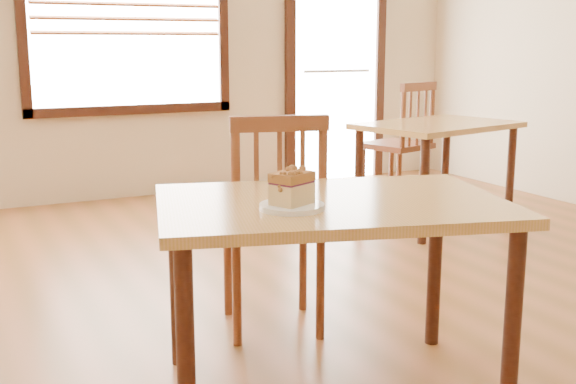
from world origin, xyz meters
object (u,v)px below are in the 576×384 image
Objects in this scene: cafe_table_second at (437,137)px; plate at (292,207)px; cafe_table_main at (331,225)px; cafe_chair_main at (273,222)px; cake_slice at (292,186)px; cafe_chair_second at (400,143)px.

plate is at bearing -150.23° from cafe_table_second.
cafe_table_main is 6.34× the size of plate.
plate is at bearing -144.90° from cafe_table_main.
cafe_table_main is 2.78m from cafe_table_second.
cafe_chair_main is 0.82m from cake_slice.
plate is at bearing 85.21° from cafe_chair_main.
cafe_table_main is 0.27m from cake_slice.
cafe_chair_second reaches higher than cafe_table_main.
cafe_table_main is 1.14× the size of cafe_table_second.
cafe_chair_main is 6.16× the size of cake_slice.
cafe_table_main is at bearing 33.43° from cafe_chair_second.
cafe_chair_second is (2.12, 2.56, -0.14)m from cafe_table_main.
cafe_table_second is 7.54× the size of cake_slice.
plate is (-2.31, -2.63, 0.24)m from cafe_chair_second.
cafe_table_main is at bearing 99.72° from cafe_chair_main.
plate is at bearing 31.67° from cafe_chair_second.
cafe_chair_main is at bearing 44.82° from cake_slice.
cafe_table_main is 0.23m from plate.
cafe_chair_main is at bearing -158.74° from cafe_table_second.
cafe_table_main and cafe_table_second have the same top height.
cafe_table_main is 3.32m from cafe_chair_second.
cake_slice is at bearing -154.58° from plate.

